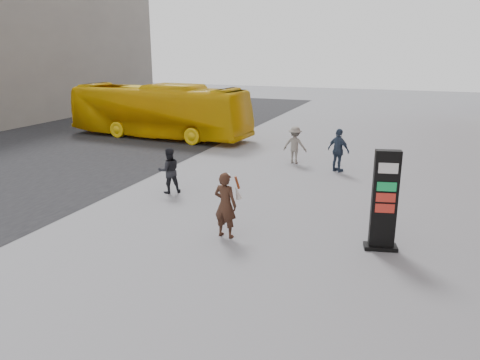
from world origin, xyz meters
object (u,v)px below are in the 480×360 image
(bus, at_px, (159,111))
(pedestrian_b, at_px, (295,145))
(pedestrian_a, at_px, (169,171))
(pedestrian_c, at_px, (338,150))
(woman, at_px, (226,204))
(info_pylon, at_px, (384,201))

(bus, xyz_separation_m, pedestrian_b, (8.75, -3.31, -0.68))
(pedestrian_a, height_order, pedestrian_c, pedestrian_c)
(woman, height_order, pedestrian_b, woman)
(woman, distance_m, bus, 15.18)
(bus, height_order, pedestrian_a, bus)
(woman, height_order, pedestrian_a, woman)
(woman, relative_size, pedestrian_a, 1.12)
(woman, bearing_deg, bus, -44.94)
(pedestrian_c, bearing_deg, woman, 106.67)
(info_pylon, xyz_separation_m, woman, (-4.00, -0.64, -0.36))
(info_pylon, relative_size, woman, 1.42)
(woman, bearing_deg, pedestrian_c, -93.69)
(info_pylon, xyz_separation_m, pedestrian_c, (-2.32, 7.36, -0.39))
(info_pylon, distance_m, bus, 17.43)
(pedestrian_a, relative_size, pedestrian_b, 0.98)
(pedestrian_b, bearing_deg, woman, 94.37)
(pedestrian_c, bearing_deg, info_pylon, 135.99)
(bus, xyz_separation_m, pedestrian_c, (10.78, -4.12, -0.61))
(pedestrian_c, bearing_deg, pedestrian_b, 6.67)
(bus, relative_size, pedestrian_a, 6.71)
(info_pylon, height_order, pedestrian_b, info_pylon)
(info_pylon, bearing_deg, pedestrian_a, 149.93)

